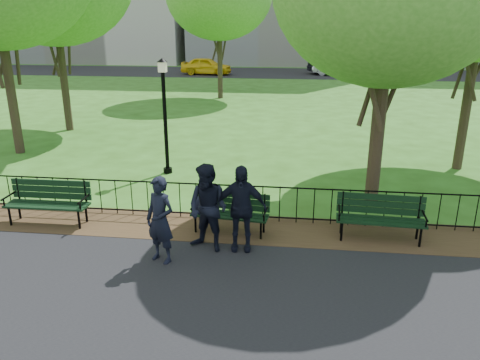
# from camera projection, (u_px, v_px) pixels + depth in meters

# --- Properties ---
(ground) EXTENTS (120.00, 120.00, 0.00)m
(ground) POSITION_uv_depth(u_px,v_px,m) (205.00, 259.00, 9.41)
(ground) COLOR #2E5917
(dirt_strip) EXTENTS (60.00, 1.60, 0.01)m
(dirt_strip) POSITION_uv_depth(u_px,v_px,m) (218.00, 227.00, 10.81)
(dirt_strip) COLOR #372816
(dirt_strip) RESTS_ON ground
(far_street) EXTENTS (70.00, 9.00, 0.01)m
(far_street) POSITION_uv_depth(u_px,v_px,m) (280.00, 73.00, 42.26)
(far_street) COLOR black
(far_street) RESTS_ON ground
(iron_fence) EXTENTS (24.06, 0.06, 1.00)m
(iron_fence) POSITION_uv_depth(u_px,v_px,m) (221.00, 200.00, 11.13)
(iron_fence) COLOR black
(iron_fence) RESTS_ON ground
(park_bench_main) EXTENTS (1.77, 0.72, 0.98)m
(park_bench_main) POSITION_uv_depth(u_px,v_px,m) (218.00, 207.00, 10.44)
(park_bench_main) COLOR black
(park_bench_main) RESTS_ON ground
(park_bench_left_a) EXTENTS (1.94, 0.62, 1.10)m
(park_bench_left_a) POSITION_uv_depth(u_px,v_px,m) (49.00, 197.00, 10.92)
(park_bench_left_a) COLOR black
(park_bench_left_a) RESTS_ON ground
(park_bench_right_a) EXTENTS (1.90, 0.69, 1.06)m
(park_bench_right_a) POSITION_uv_depth(u_px,v_px,m) (381.00, 213.00, 10.11)
(park_bench_right_a) COLOR black
(park_bench_right_a) RESTS_ON ground
(lamppost) EXTENTS (0.32, 0.32, 3.51)m
(lamppost) POSITION_uv_depth(u_px,v_px,m) (165.00, 112.00, 14.10)
(lamppost) COLOR black
(lamppost) RESTS_ON ground
(person_left) EXTENTS (0.75, 0.64, 1.75)m
(person_left) POSITION_uv_depth(u_px,v_px,m) (160.00, 220.00, 9.06)
(person_left) COLOR black
(person_left) RESTS_ON asphalt_path
(person_mid) EXTENTS (1.01, 0.78, 1.84)m
(person_mid) POSITION_uv_depth(u_px,v_px,m) (208.00, 208.00, 9.50)
(person_mid) COLOR black
(person_mid) RESTS_ON asphalt_path
(person_right) EXTENTS (1.09, 0.49, 1.82)m
(person_right) POSITION_uv_depth(u_px,v_px,m) (240.00, 208.00, 9.53)
(person_right) COLOR black
(person_right) RESTS_ON asphalt_path
(taxi) EXTENTS (4.48, 2.07, 1.49)m
(taxi) POSITION_uv_depth(u_px,v_px,m) (206.00, 66.00, 40.68)
(taxi) COLOR yellow
(taxi) RESTS_ON far_street
(sedan_silver) EXTENTS (4.94, 3.11, 1.54)m
(sedan_silver) POSITION_uv_depth(u_px,v_px,m) (341.00, 67.00, 39.81)
(sedan_silver) COLOR #B4B7BD
(sedan_silver) RESTS_ON far_street
(sedan_dark) EXTENTS (5.76, 4.06, 1.55)m
(sedan_dark) POSITION_uv_depth(u_px,v_px,m) (337.00, 65.00, 41.47)
(sedan_dark) COLOR black
(sedan_dark) RESTS_ON far_street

